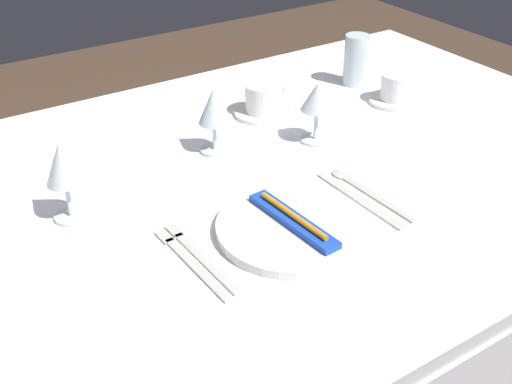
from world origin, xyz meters
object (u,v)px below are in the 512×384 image
object	(u,v)px
toothbrush_package	(293,220)
wine_glass_right	(212,110)
fork_inner	(188,260)
wine_glass_left	(317,100)
dinner_plate	(293,228)
wine_glass_centre	(63,167)
dinner_knife	(361,201)
drink_tumbler	(355,63)
spoon_soup	(362,188)
coffee_cup_right	(397,86)
fork_outer	(198,254)
coffee_cup_left	(263,98)

from	to	relation	value
toothbrush_package	wine_glass_right	xyz separation A→B (m)	(0.03, 0.34, 0.07)
fork_inner	wine_glass_left	world-z (taller)	wine_glass_left
dinner_plate	wine_glass_centre	bearing A→B (deg)	140.91
dinner_knife	wine_glass_centre	bearing A→B (deg)	152.80
wine_glass_right	fork_inner	bearing A→B (deg)	-125.83
wine_glass_left	drink_tumbler	world-z (taller)	wine_glass_left
dinner_knife	drink_tumbler	world-z (taller)	drink_tumbler
spoon_soup	wine_glass_centre	distance (m)	0.56
wine_glass_centre	fork_inner	bearing A→B (deg)	-62.43
fork_inner	coffee_cup_right	distance (m)	0.79
drink_tumbler	toothbrush_package	bearing A→B (deg)	-139.06
dinner_plate	fork_inner	xyz separation A→B (m)	(-0.19, 0.03, -0.01)
dinner_knife	wine_glass_centre	distance (m)	0.55
dinner_plate	wine_glass_left	xyz separation A→B (m)	(0.25, 0.26, 0.09)
spoon_soup	coffee_cup_right	xyz separation A→B (m)	(0.35, 0.27, 0.04)
fork_outer	wine_glass_centre	size ratio (longest dim) A/B	1.44
coffee_cup_left	fork_outer	bearing A→B (deg)	-134.66
fork_inner	coffee_cup_left	xyz separation A→B (m)	(0.42, 0.41, 0.04)
fork_inner	wine_glass_left	bearing A→B (deg)	27.65
fork_outer	drink_tumbler	distance (m)	0.83
dinner_knife	toothbrush_package	bearing A→B (deg)	-177.08
fork_inner	coffee_cup_left	size ratio (longest dim) A/B	2.04
wine_glass_right	dinner_plate	bearing A→B (deg)	-94.98
wine_glass_centre	wine_glass_right	size ratio (longest dim) A/B	1.07
dinner_knife	coffee_cup_left	xyz separation A→B (m)	(0.06, 0.43, 0.04)
fork_outer	wine_glass_left	size ratio (longest dim) A/B	1.60
coffee_cup_left	drink_tumbler	size ratio (longest dim) A/B	0.82
wine_glass_centre	dinner_knife	bearing A→B (deg)	-27.20
toothbrush_package	spoon_soup	bearing A→B (deg)	12.05
dinner_plate	wine_glass_right	distance (m)	0.35
wine_glass_centre	fork_outer	bearing A→B (deg)	-57.98
spoon_soup	drink_tumbler	world-z (taller)	drink_tumbler
coffee_cup_left	wine_glass_centre	distance (m)	0.57
coffee_cup_left	coffee_cup_right	distance (m)	0.34
dinner_plate	wine_glass_left	distance (m)	0.37
fork_inner	wine_glass_centre	world-z (taller)	wine_glass_centre
spoon_soup	fork_outer	bearing A→B (deg)	-178.31
coffee_cup_left	wine_glass_right	xyz separation A→B (m)	(-0.20, -0.10, 0.05)
drink_tumbler	spoon_soup	bearing A→B (deg)	-128.61
toothbrush_package	coffee_cup_left	size ratio (longest dim) A/B	1.93
toothbrush_package	dinner_knife	distance (m)	0.17
wine_glass_centre	wine_glass_left	xyz separation A→B (m)	(0.56, 0.00, -0.01)
fork_outer	drink_tumbler	xyz separation A→B (m)	(0.71, 0.43, 0.06)
fork_inner	wine_glass_left	size ratio (longest dim) A/B	1.62
toothbrush_package	dinner_plate	bearing A→B (deg)	116.57
dinner_plate	fork_inner	size ratio (longest dim) A/B	1.22
spoon_soup	wine_glass_left	world-z (taller)	wine_glass_left
dinner_plate	dinner_knife	distance (m)	0.17
toothbrush_package	drink_tumbler	size ratio (longest dim) A/B	1.59
coffee_cup_right	drink_tumbler	size ratio (longest dim) A/B	0.75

